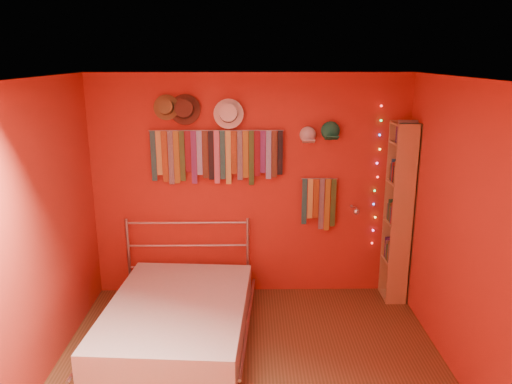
{
  "coord_description": "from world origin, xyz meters",
  "views": [
    {
      "loc": [
        -0.02,
        -3.62,
        2.67
      ],
      "look_at": [
        0.05,
        0.9,
        1.43
      ],
      "focal_mm": 35.0,
      "sensor_mm": 36.0,
      "label": 1
    }
  ],
  "objects_px": {
    "reading_lamp": "(356,211)",
    "bed": "(178,319)",
    "bookshelf": "(402,212)",
    "tie_rack": "(216,154)"
  },
  "relations": [
    {
      "from": "reading_lamp",
      "to": "bookshelf",
      "type": "relative_size",
      "value": 0.15
    },
    {
      "from": "bookshelf",
      "to": "bed",
      "type": "height_order",
      "value": "bookshelf"
    },
    {
      "from": "bookshelf",
      "to": "bed",
      "type": "bearing_deg",
      "value": -160.38
    },
    {
      "from": "tie_rack",
      "to": "bed",
      "type": "bearing_deg",
      "value": -108.67
    },
    {
      "from": "reading_lamp",
      "to": "bookshelf",
      "type": "distance_m",
      "value": 0.51
    },
    {
      "from": "reading_lamp",
      "to": "bed",
      "type": "bearing_deg",
      "value": -155.79
    },
    {
      "from": "tie_rack",
      "to": "bed",
      "type": "distance_m",
      "value": 1.77
    },
    {
      "from": "tie_rack",
      "to": "bookshelf",
      "type": "xyz_separation_m",
      "value": [
        2.02,
        -0.15,
        -0.62
      ]
    },
    {
      "from": "bed",
      "to": "bookshelf",
      "type": "bearing_deg",
      "value": 23.86
    },
    {
      "from": "bookshelf",
      "to": "reading_lamp",
      "type": "bearing_deg",
      "value": -178.84
    }
  ]
}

